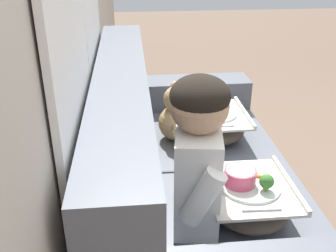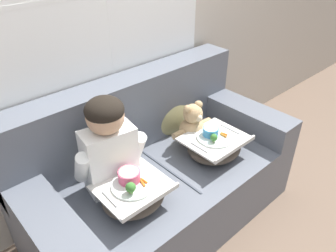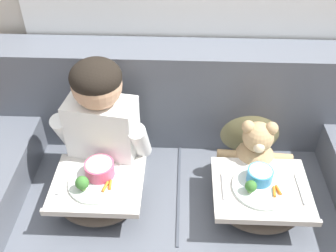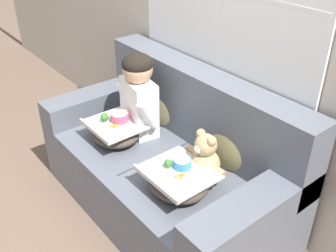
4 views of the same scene
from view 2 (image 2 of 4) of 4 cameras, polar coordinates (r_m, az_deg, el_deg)
ground_plane at (r=2.49m, az=-0.84°, el=-15.50°), size 14.00×14.00×0.00m
wall_back_with_window at (r=2.16m, az=-10.80°, el=17.46°), size 8.00×0.08×2.60m
couch at (r=2.28m, az=-2.03°, el=-8.58°), size 1.81×0.91×0.99m
throw_pillow_behind_child at (r=2.09m, az=-13.09°, el=-3.83°), size 0.35×0.17×0.36m
throw_pillow_behind_teddy at (r=2.42m, az=0.77°, el=2.55°), size 0.36×0.18×0.38m
child_figure at (r=1.85m, az=-10.40°, el=-2.60°), size 0.44×0.23×0.60m
teddy_bear at (r=2.31m, az=4.33°, el=-0.03°), size 0.34×0.24×0.32m
lap_tray_child at (r=1.87m, az=-6.05°, el=-11.62°), size 0.38×0.34×0.22m
lap_tray_teddy at (r=2.23m, az=8.06°, el=-3.38°), size 0.40×0.35×0.21m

